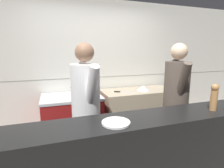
# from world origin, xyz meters

# --- Properties ---
(wall_back_tiled) EXTENTS (8.00, 0.06, 2.60)m
(wall_back_tiled) POSITION_xyz_m (0.00, 1.57, 1.30)
(wall_back_tiled) COLOR silver
(wall_back_tiled) RESTS_ON ground_plane
(oven_range) EXTENTS (0.98, 0.71, 0.91)m
(oven_range) POSITION_xyz_m (-0.52, 1.17, 0.46)
(oven_range) COLOR maroon
(oven_range) RESTS_ON ground_plane
(prep_counter) EXTENTS (1.39, 0.65, 0.92)m
(prep_counter) POSITION_xyz_m (0.73, 1.17, 0.46)
(prep_counter) COLOR gray
(prep_counter) RESTS_ON ground_plane
(pass_counter) EXTENTS (3.26, 0.45, 1.02)m
(pass_counter) POSITION_xyz_m (0.22, -0.33, 0.51)
(pass_counter) COLOR black
(pass_counter) RESTS_ON ground_plane
(stock_pot) EXTENTS (0.24, 0.24, 0.15)m
(stock_pot) POSITION_xyz_m (-0.41, 1.16, 0.99)
(stock_pot) COLOR #2D2D33
(stock_pot) RESTS_ON oven_range
(mixing_bowl_steel) EXTENTS (0.26, 0.26, 0.10)m
(mixing_bowl_steel) POSITION_xyz_m (0.82, 1.12, 0.97)
(mixing_bowl_steel) COLOR #B7BABF
(mixing_bowl_steel) RESTS_ON prep_counter
(chefs_knife) EXTENTS (0.34, 0.21, 0.02)m
(chefs_knife) POSITION_xyz_m (0.37, 1.08, 0.92)
(chefs_knife) COLOR #B7BABF
(chefs_knife) RESTS_ON prep_counter
(plated_dish_main) EXTENTS (0.26, 0.26, 0.02)m
(plated_dish_main) POSITION_xyz_m (-0.28, -0.38, 1.03)
(plated_dish_main) COLOR white
(plated_dish_main) RESTS_ON pass_counter
(pepper_mill) EXTENTS (0.08, 0.08, 0.29)m
(pepper_mill) POSITION_xyz_m (0.84, -0.38, 1.17)
(pepper_mill) COLOR #AD7A47
(pepper_mill) RESTS_ON pass_counter
(chef_head_cook) EXTENTS (0.41, 0.77, 1.76)m
(chef_head_cook) POSITION_xyz_m (-0.42, 0.36, 0.98)
(chef_head_cook) COLOR black
(chef_head_cook) RESTS_ON ground_plane
(chef_sous) EXTENTS (0.46, 0.76, 1.77)m
(chef_sous) POSITION_xyz_m (0.91, 0.31, 0.98)
(chef_sous) COLOR black
(chef_sous) RESTS_ON ground_plane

